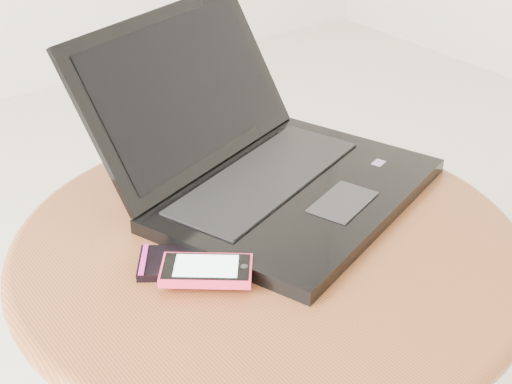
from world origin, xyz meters
TOP-DOWN VIEW (x-y plane):
  - table at (0.04, 0.02)m, footprint 0.69×0.69m
  - laptop at (0.11, 0.12)m, footprint 0.50×0.51m
  - phone_black at (-0.08, 0.02)m, footprint 0.14×0.12m
  - phone_pink at (-0.08, -0.02)m, footprint 0.12×0.11m

SIDE VIEW (x-z plane):
  - table at x=0.04m, z-range 0.16..0.70m
  - phone_black at x=-0.08m, z-range 0.54..0.56m
  - phone_pink at x=-0.08m, z-range 0.55..0.57m
  - laptop at x=0.11m, z-range 0.47..0.70m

